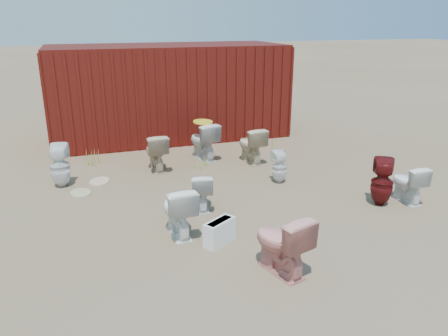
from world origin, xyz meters
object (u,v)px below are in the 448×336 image
object	(u,v)px
toilet_front_e	(408,183)
loose_tank	(220,232)
toilet_back_beige_left	(156,152)
toilet_back_yellowlid	(203,141)
shipping_container	(168,91)
toilet_back_a	(60,166)
toilet_front_c	(202,191)
toilet_front_a	(178,210)
toilet_front_maroon	(382,182)
toilet_front_pink	(281,243)
toilet_back_beige_right	(251,145)
toilet_back_e	(280,167)

from	to	relation	value
toilet_front_e	loose_tank	world-z (taller)	toilet_front_e
toilet_back_beige_left	toilet_back_yellowlid	bearing A→B (deg)	-161.03
shipping_container	toilet_back_yellowlid	bearing A→B (deg)	-83.20
toilet_back_a	toilet_back_beige_left	size ratio (longest dim) A/B	1.05
toilet_front_c	toilet_back_beige_left	size ratio (longest dim) A/B	0.81
toilet_front_a	toilet_front_maroon	bearing A→B (deg)	176.49
toilet_front_pink	loose_tank	xyz separation A→B (m)	(-0.50, 0.95, -0.23)
toilet_back_a	toilet_front_maroon	bearing A→B (deg)	162.00
toilet_front_maroon	toilet_back_beige_left	xyz separation A→B (m)	(-3.31, 3.04, -0.02)
shipping_container	loose_tank	bearing A→B (deg)	-95.59
toilet_front_pink	toilet_back_yellowlid	size ratio (longest dim) A/B	0.96
loose_tank	toilet_back_yellowlid	bearing A→B (deg)	44.66
toilet_front_a	toilet_front_c	bearing A→B (deg)	-129.46
toilet_front_c	toilet_front_maroon	world-z (taller)	toilet_front_maroon
toilet_front_e	toilet_back_beige_left	world-z (taller)	toilet_back_beige_left
toilet_front_a	toilet_back_beige_right	size ratio (longest dim) A/B	0.98
toilet_front_pink	toilet_back_a	world-z (taller)	toilet_back_a
toilet_back_a	toilet_back_e	world-z (taller)	toilet_back_a
toilet_back_yellowlid	toilet_back_e	distance (m)	2.17
toilet_front_maroon	loose_tank	world-z (taller)	toilet_front_maroon
toilet_front_pink	toilet_front_c	bearing A→B (deg)	-95.85
shipping_container	toilet_back_beige_right	distance (m)	3.23
toilet_back_a	loose_tank	world-z (taller)	toilet_back_a
toilet_front_maroon	toilet_back_beige_right	xyz separation A→B (m)	(-1.23, 2.89, -0.01)
shipping_container	toilet_front_pink	xyz separation A→B (m)	(-0.11, -7.14, -0.79)
toilet_back_a	toilet_front_e	bearing A→B (deg)	163.95
toilet_back_a	shipping_container	bearing A→B (deg)	-122.45
toilet_front_maroon	toilet_back_e	distance (m)	1.94
toilet_front_a	toilet_back_beige_left	bearing A→B (deg)	-97.03
toilet_front_e	toilet_back_yellowlid	xyz separation A→B (m)	(-2.68, 3.49, 0.08)
toilet_back_beige_right	toilet_back_a	bearing A→B (deg)	-3.33
shipping_container	toilet_front_c	size ratio (longest dim) A/B	9.40
toilet_front_a	toilet_front_e	size ratio (longest dim) A/B	1.15
toilet_front_maroon	toilet_back_yellowlid	size ratio (longest dim) A/B	0.97
toilet_front_maroon	toilet_back_beige_left	bearing A→B (deg)	-6.41
toilet_front_pink	toilet_front_c	xyz separation A→B (m)	(-0.40, 2.19, -0.09)
toilet_front_c	toilet_front_maroon	bearing A→B (deg)	177.05
toilet_front_a	toilet_back_a	xyz separation A→B (m)	(-1.67, 2.63, 0.02)
toilet_front_e	toilet_back_e	bearing A→B (deg)	-40.59
toilet_back_e	toilet_front_e	bearing A→B (deg)	141.43
toilet_front_e	toilet_front_pink	bearing A→B (deg)	25.27
toilet_front_a	toilet_back_e	bearing A→B (deg)	-150.46
loose_tank	toilet_front_e	bearing A→B (deg)	-26.42
toilet_back_beige_left	toilet_back_beige_right	xyz separation A→B (m)	(2.08, -0.15, 0.00)
shipping_container	toilet_front_e	world-z (taller)	shipping_container
toilet_back_yellowlid	toilet_front_a	bearing A→B (deg)	54.85
toilet_back_beige_left	toilet_back_yellowlid	size ratio (longest dim) A/B	0.93
shipping_container	loose_tank	world-z (taller)	shipping_container
shipping_container	toilet_front_a	world-z (taller)	shipping_container
toilet_front_e	toilet_back_a	world-z (taller)	toilet_back_a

